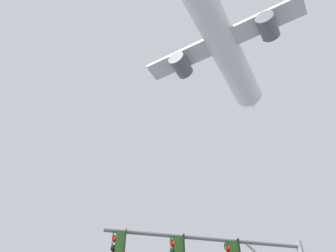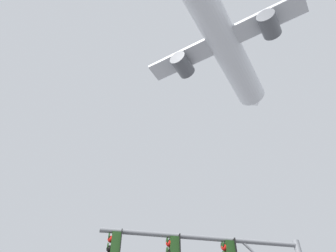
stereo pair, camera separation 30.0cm
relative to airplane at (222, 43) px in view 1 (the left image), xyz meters
name	(u,v)px [view 1 (the left image)]	position (x,y,z in m)	size (l,w,h in m)	color
airplane	(222,43)	(0.00, 0.00, 0.00)	(20.28, 25.40, 7.87)	white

